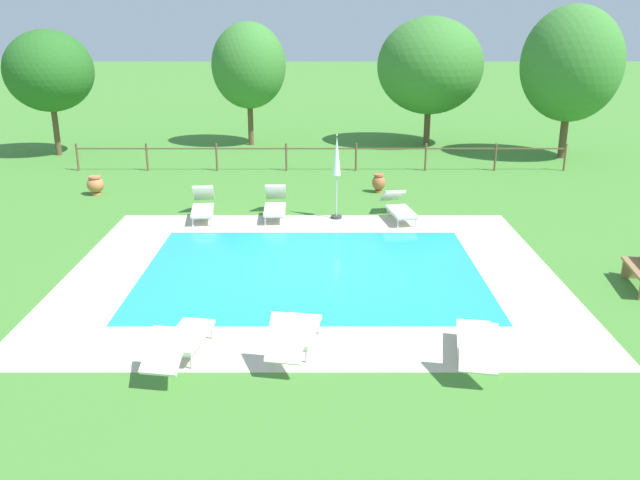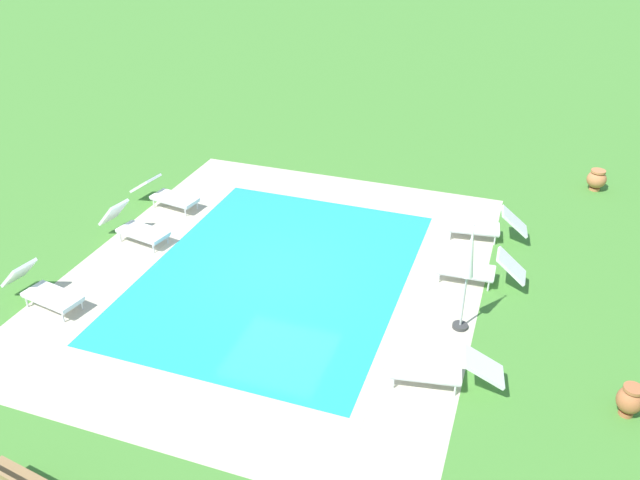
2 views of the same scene
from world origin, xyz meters
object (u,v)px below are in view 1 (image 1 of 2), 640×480
(sun_lounger_north_end, at_px, (203,206))
(terracotta_urn_near_fence, at_px, (95,185))
(sun_lounger_north_near_steps, at_px, (275,205))
(tree_centre, at_px, (49,71))
(sun_lounger_south_mid, at_px, (295,333))
(tree_far_west, at_px, (430,66))
(sun_lounger_north_far, at_px, (399,207))
(sun_lounger_south_near_corner, at_px, (476,341))
(tree_far_east, at_px, (571,64))
(terracotta_urn_by_tree, at_px, (379,182))
(sun_lounger_north_mid, at_px, (181,341))
(patio_umbrella_closed_row_west, at_px, (337,164))
(tree_west_mid, at_px, (249,66))

(sun_lounger_north_end, bearing_deg, terracotta_urn_near_fence, 145.52)
(sun_lounger_north_near_steps, height_order, tree_centre, tree_centre)
(sun_lounger_south_mid, bearing_deg, tree_far_west, 75.33)
(sun_lounger_north_far, bearing_deg, sun_lounger_north_end, 178.92)
(sun_lounger_south_near_corner, xyz_separation_m, tree_far_east, (7.48, 17.60, 3.41))
(sun_lounger_south_near_corner, bearing_deg, terracotta_urn_by_tree, 93.20)
(sun_lounger_south_near_corner, height_order, sun_lounger_south_mid, sun_lounger_south_mid)
(sun_lounger_north_mid, height_order, tree_far_east, tree_far_east)
(sun_lounger_south_near_corner, height_order, terracotta_urn_by_tree, sun_lounger_south_near_corner)
(sun_lounger_south_mid, bearing_deg, sun_lounger_south_near_corner, -5.35)
(sun_lounger_north_far, relative_size, sun_lounger_south_near_corner, 1.06)
(tree_centre, height_order, tree_far_east, tree_far_east)
(tree_far_east, bearing_deg, sun_lounger_north_end, -146.37)
(sun_lounger_north_mid, height_order, tree_far_west, tree_far_west)
(sun_lounger_north_mid, relative_size, tree_far_west, 0.37)
(terracotta_urn_by_tree, xyz_separation_m, tree_far_west, (2.94, 8.96, 3.19))
(terracotta_urn_by_tree, bearing_deg, patio_umbrella_closed_row_west, -115.73)
(terracotta_urn_near_fence, bearing_deg, tree_centre, 118.80)
(sun_lounger_south_mid, distance_m, tree_centre, 21.10)
(sun_lounger_south_near_corner, relative_size, tree_far_east, 0.33)
(sun_lounger_north_mid, distance_m, tree_far_west, 22.07)
(sun_lounger_south_near_corner, distance_m, terracotta_urn_by_tree, 11.71)
(sun_lounger_north_end, distance_m, terracotta_urn_near_fence, 4.84)
(sun_lounger_north_near_steps, height_order, terracotta_urn_near_fence, sun_lounger_north_near_steps)
(patio_umbrella_closed_row_west, relative_size, tree_centre, 0.48)
(tree_far_east, bearing_deg, tree_west_mid, 167.03)
(sun_lounger_north_end, relative_size, sun_lounger_south_mid, 1.03)
(terracotta_urn_by_tree, bearing_deg, sun_lounger_north_far, -84.37)
(patio_umbrella_closed_row_west, distance_m, terracotta_urn_by_tree, 3.64)
(sun_lounger_north_near_steps, distance_m, tree_centre, 14.00)
(sun_lounger_north_end, xyz_separation_m, sun_lounger_south_near_corner, (6.01, -8.63, 0.01))
(terracotta_urn_by_tree, xyz_separation_m, tree_far_east, (8.13, 5.91, 3.46))
(sun_lounger_south_near_corner, distance_m, patio_umbrella_closed_row_west, 8.96)
(sun_lounger_north_end, height_order, tree_west_mid, tree_west_mid)
(sun_lounger_north_near_steps, bearing_deg, sun_lounger_south_near_corner, -65.79)
(sun_lounger_north_end, xyz_separation_m, patio_umbrella_closed_row_west, (3.88, -0.01, 1.22))
(patio_umbrella_closed_row_west, distance_m, tree_west_mid, 12.73)
(sun_lounger_north_near_steps, distance_m, terracotta_urn_near_fence, 6.63)
(sun_lounger_south_mid, bearing_deg, sun_lounger_north_mid, -172.97)
(tree_centre, bearing_deg, sun_lounger_south_near_corner, -52.90)
(sun_lounger_north_mid, height_order, sun_lounger_north_far, sun_lounger_north_mid)
(terracotta_urn_near_fence, distance_m, terracotta_urn_by_tree, 9.36)
(sun_lounger_south_mid, relative_size, tree_far_west, 0.35)
(tree_centre, bearing_deg, patio_umbrella_closed_row_west, -39.51)
(sun_lounger_south_mid, relative_size, tree_far_east, 0.32)
(tree_centre, bearing_deg, sun_lounger_north_mid, -64.13)
(sun_lounger_north_far, bearing_deg, sun_lounger_north_near_steps, 176.70)
(terracotta_urn_by_tree, distance_m, tree_far_east, 10.63)
(sun_lounger_north_mid, relative_size, patio_umbrella_closed_row_west, 0.85)
(sun_lounger_north_far, bearing_deg, sun_lounger_north_mid, -118.59)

